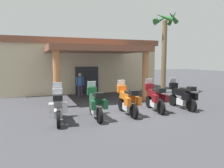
% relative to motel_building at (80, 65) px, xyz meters
% --- Properties ---
extents(ground_plane, '(80.00, 80.00, 0.00)m').
position_rel_motel_building_xyz_m(ground_plane, '(-0.10, -9.06, -2.19)').
color(ground_plane, '#38383D').
extents(motel_building, '(12.82, 10.42, 4.27)m').
position_rel_motel_building_xyz_m(motel_building, '(0.00, 0.00, 0.00)').
color(motel_building, beige).
rests_on(motel_building, ground_plane).
extents(motorcycle_silver, '(0.82, 2.21, 1.61)m').
position_rel_motel_building_xyz_m(motorcycle_silver, '(-3.42, -9.38, -1.50)').
color(motorcycle_silver, black).
rests_on(motorcycle_silver, ground_plane).
extents(motorcycle_green, '(0.75, 2.21, 1.61)m').
position_rel_motel_building_xyz_m(motorcycle_green, '(-1.78, -9.46, -1.50)').
color(motorcycle_green, black).
rests_on(motorcycle_green, ground_plane).
extents(motorcycle_orange, '(0.73, 2.21, 1.61)m').
position_rel_motel_building_xyz_m(motorcycle_orange, '(-0.14, -9.40, -1.50)').
color(motorcycle_orange, black).
rests_on(motorcycle_orange, ground_plane).
extents(motorcycle_maroon, '(0.89, 2.20, 1.61)m').
position_rel_motel_building_xyz_m(motorcycle_maroon, '(1.50, -9.29, -1.50)').
color(motorcycle_maroon, black).
rests_on(motorcycle_maroon, ground_plane).
extents(motorcycle_black, '(0.72, 2.21, 1.61)m').
position_rel_motel_building_xyz_m(motorcycle_black, '(3.14, -9.44, -1.50)').
color(motorcycle_black, black).
rests_on(motorcycle_black, ground_plane).
extents(pedestrian, '(0.53, 0.32, 1.72)m').
position_rel_motel_building_xyz_m(pedestrian, '(-1.05, -3.94, -1.20)').
color(pedestrian, '#3F334C').
rests_on(pedestrian, ground_plane).
extents(palm_tree_near_portico, '(2.02, 2.14, 6.46)m').
position_rel_motel_building_xyz_m(palm_tree_near_portico, '(5.68, -4.37, 2.13)').
color(palm_tree_near_portico, brown).
rests_on(palm_tree_near_portico, ground_plane).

